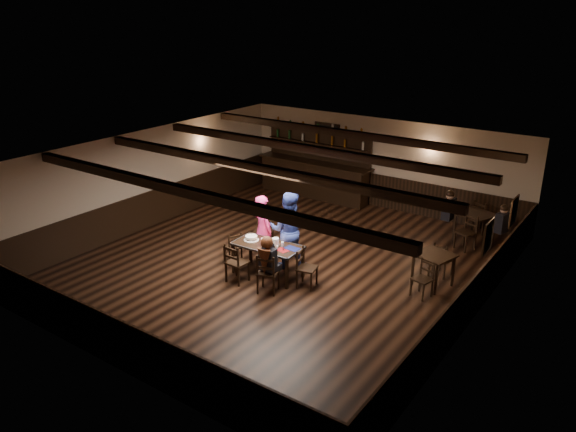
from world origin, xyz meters
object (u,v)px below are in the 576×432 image
Objects in this scene: man_blue at (288,230)px; cake at (251,238)px; woman_pink at (263,229)px; dining_table at (268,248)px; chair_near_left at (235,260)px; chair_near_right at (267,271)px; bar_counter at (315,174)px.

cake is (-0.58, -0.66, -0.12)m from man_blue.
woman_pink reaches higher than cake.
dining_table is 0.48m from cake.
man_blue reaches higher than woman_pink.
dining_table is 1.74× the size of chair_near_left.
cake is at bearing 97.50° from chair_near_left.
woman_pink is (-1.04, 1.22, 0.31)m from chair_near_right.
chair_near_left is 1.50m from man_blue.
woman_pink reaches higher than chair_near_right.
man_blue is 0.47× the size of bar_counter.
dining_table is 0.76m from woman_pink.
chair_near_right is 1.23m from cake.
man_blue reaches higher than chair_near_right.
cake is at bearing 118.68° from woman_pink.
bar_counter is at bearing -88.69° from man_blue.
woman_pink is at bearing 97.82° from cake.
man_blue reaches higher than chair_near_left.
chair_near_right is at bearing 0.86° from chair_near_left.
dining_table is at bearing 156.70° from woman_pink.
woman_pink is 0.43× the size of bar_counter.
chair_near_left reaches higher than cake.
bar_counter is at bearing 106.52° from chair_near_left.
chair_near_right is 2.63× the size of cake.
woman_pink is at bearing -71.35° from bar_counter.
bar_counter reaches higher than cake.
chair_near_left is at bearing 118.49° from woman_pink.
dining_table is 0.96× the size of woman_pink.
bar_counter is (-2.19, 5.42, 0.05)m from dining_table.
bar_counter is at bearing -50.49° from woman_pink.
chair_near_left reaches higher than dining_table.
dining_table is at bearing 63.21° from chair_near_left.
bar_counter is (-2.30, 4.77, -0.19)m from man_blue.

